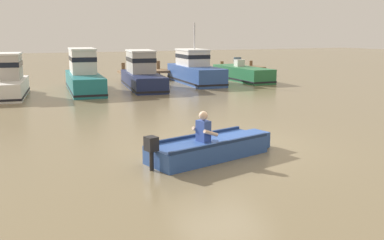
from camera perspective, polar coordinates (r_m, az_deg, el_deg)
The scene contains 8 objects.
ground_plane at distance 12.04m, azimuth 4.03°, elevation -3.32°, with size 120.00×120.00×0.00m, color #7A6B4C.
wooden_dock at distance 30.27m, azimuth 0.35°, elevation 6.61°, with size 10.58×1.64×1.16m.
rowboat_with_person at distance 10.83m, azimuth 2.38°, elevation -3.61°, with size 3.70×1.82×1.19m.
moored_boat_white at distance 22.91m, azimuth -23.02°, elevation 4.75°, with size 2.26×4.69×2.08m.
moored_boat_teal at distance 23.84m, azimuth -13.99°, elevation 5.69°, with size 2.08×6.10×2.24m.
moored_boat_navy at distance 24.75m, azimuth -6.57°, elevation 6.01°, with size 2.47×6.16×2.08m.
moored_boat_blue at distance 26.92m, azimuth 0.32°, elevation 6.54°, with size 2.19×6.00×3.63m.
moored_boat_green at distance 28.44m, azimuth 6.59°, elevation 6.01°, with size 1.66×5.57×1.47m.
Camera 1 is at (-5.46, -10.29, 3.05)m, focal length 40.74 mm.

